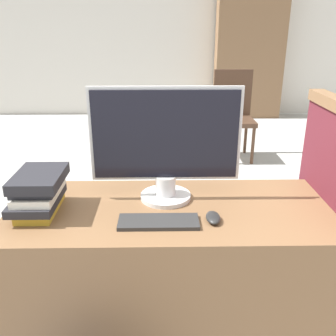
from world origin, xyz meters
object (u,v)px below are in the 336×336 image
at_px(keyboard, 159,222).
at_px(far_chair, 233,111).
at_px(book_stack, 39,192).
at_px(mouse, 213,218).
at_px(monitor, 166,144).

distance_m(keyboard, far_chair, 3.05).
bearing_deg(far_chair, book_stack, -167.82).
distance_m(keyboard, mouse, 0.22).
xyz_separation_m(monitor, mouse, (0.19, -0.21, -0.24)).
bearing_deg(monitor, keyboard, -97.58).
height_order(monitor, far_chair, monitor).
height_order(keyboard, far_chair, far_chair).
distance_m(monitor, keyboard, 0.34).
distance_m(keyboard, book_stack, 0.51).
bearing_deg(keyboard, mouse, 4.97).
height_order(mouse, far_chair, far_chair).
bearing_deg(book_stack, far_chair, 64.66).
distance_m(monitor, far_chair, 2.85).
bearing_deg(book_stack, mouse, -7.59).
xyz_separation_m(keyboard, book_stack, (-0.49, 0.11, 0.08)).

